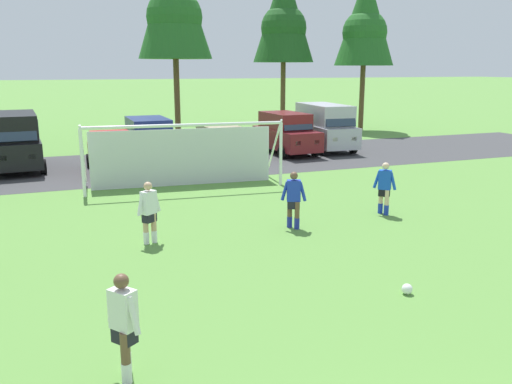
{
  "coord_description": "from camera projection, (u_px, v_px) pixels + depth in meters",
  "views": [
    {
      "loc": [
        -3.52,
        -2.27,
        4.48
      ],
      "look_at": [
        1.04,
        9.73,
        1.46
      ],
      "focal_mm": 37.15,
      "sensor_mm": 36.0,
      "label": 1
    }
  ],
  "objects": [
    {
      "name": "parked_car_slot_center_right",
      "position": [
        149.0,
        141.0,
        25.05
      ],
      "size": [
        2.17,
        4.62,
        2.16
      ],
      "color": "navy",
      "rests_on": "ground"
    },
    {
      "name": "soccer_ball",
      "position": [
        407.0,
        289.0,
        10.71
      ],
      "size": [
        0.22,
        0.22,
        0.22
      ],
      "color": "white",
      "rests_on": "ground"
    },
    {
      "name": "player_winger_left",
      "position": [
        149.0,
        213.0,
        13.67
      ],
      "size": [
        0.69,
        0.43,
        1.64
      ],
      "color": "tan",
      "rests_on": "ground"
    },
    {
      "name": "parked_car_slot_end",
      "position": [
        325.0,
        126.0,
        29.22
      ],
      "size": [
        2.42,
        4.91,
        2.52
      ],
      "color": "#B2B2BC",
      "rests_on": "ground"
    },
    {
      "name": "parking_lot_strip",
      "position": [
        139.0,
        166.0,
        24.78
      ],
      "size": [
        52.0,
        8.4,
        0.01
      ],
      "primitive_type": "cube",
      "color": "#3D3D3F",
      "rests_on": "ground"
    },
    {
      "name": "tree_center_back",
      "position": [
        174.0,
        3.0,
        31.81
      ],
      "size": [
        4.51,
        4.51,
        12.03
      ],
      "color": "brown",
      "rests_on": "ground"
    },
    {
      "name": "ground_plane",
      "position": [
        172.0,
        203.0,
        17.95
      ],
      "size": [
        400.0,
        400.0,
        0.0
      ],
      "primitive_type": "plane",
      "color": "#598C3D"
    },
    {
      "name": "parked_car_slot_right",
      "position": [
        220.0,
        143.0,
        26.09
      ],
      "size": [
        2.24,
        4.3,
        1.72
      ],
      "color": "tan",
      "rests_on": "ground"
    },
    {
      "name": "parked_car_slot_far_right",
      "position": [
        286.0,
        133.0,
        28.06
      ],
      "size": [
        2.33,
        4.7,
        2.16
      ],
      "color": "maroon",
      "rests_on": "ground"
    },
    {
      "name": "player_winger_right",
      "position": [
        384.0,
        188.0,
        16.42
      ],
      "size": [
        0.56,
        0.6,
        1.64
      ],
      "color": "beige",
      "rests_on": "ground"
    },
    {
      "name": "soccer_goal",
      "position": [
        183.0,
        153.0,
        20.21
      ],
      "size": [
        7.56,
        2.58,
        2.57
      ],
      "color": "white",
      "rests_on": "ground"
    },
    {
      "name": "player_defender_far",
      "position": [
        294.0,
        200.0,
        14.97
      ],
      "size": [
        0.68,
        0.42,
        1.64
      ],
      "color": "brown",
      "rests_on": "ground"
    },
    {
      "name": "parked_car_slot_center",
      "position": [
        112.0,
        152.0,
        23.26
      ],
      "size": [
        2.08,
        4.22,
        1.72
      ],
      "color": "red",
      "rests_on": "ground"
    },
    {
      "name": "parked_car_slot_center_left",
      "position": [
        16.0,
        140.0,
        23.54
      ],
      "size": [
        2.43,
        4.92,
        2.52
      ],
      "color": "black",
      "rests_on": "ground"
    },
    {
      "name": "player_trailing_back",
      "position": [
        124.0,
        327.0,
        7.66
      ],
      "size": [
        0.44,
        0.69,
        1.64
      ],
      "color": "brown",
      "rests_on": "ground"
    },
    {
      "name": "tree_right_edge",
      "position": [
        365.0,
        21.0,
        37.06
      ],
      "size": [
        4.16,
        4.16,
        11.1
      ],
      "color": "brown",
      "rests_on": "ground"
    },
    {
      "name": "tree_mid_right",
      "position": [
        284.0,
        17.0,
        37.84
      ],
      "size": [
        4.38,
        4.38,
        11.67
      ],
      "color": "brown",
      "rests_on": "ground"
    }
  ]
}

